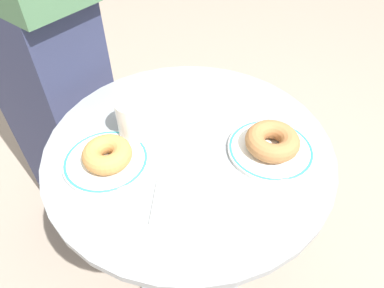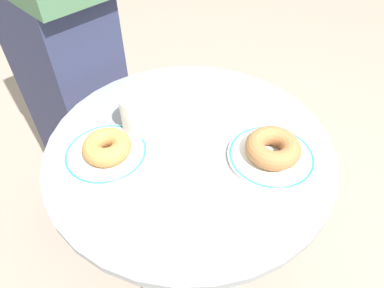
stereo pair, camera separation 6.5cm
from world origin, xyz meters
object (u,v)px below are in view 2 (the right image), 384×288
object	(u,v)px
plate_right	(271,156)
donut_old_fashioned	(107,147)
coffee_mug	(140,113)
person_figure	(50,15)
cafe_table	(190,204)
paper_napkin	(178,202)
plate_left	(106,153)
donut_cinnamon	(273,148)

from	to	relation	value
plate_right	donut_old_fashioned	bearing A→B (deg)	-176.34
coffee_mug	person_figure	size ratio (longest dim) A/B	0.08
donut_old_fashioned	cafe_table	bearing A→B (deg)	16.79
person_figure	donut_old_fashioned	bearing A→B (deg)	-58.65
plate_right	paper_napkin	xyz separation A→B (m)	(-0.19, -0.14, -0.00)
cafe_table	plate_left	xyz separation A→B (m)	(-0.18, -0.05, 0.25)
plate_left	coffee_mug	bearing A→B (deg)	55.78
donut_old_fashioned	person_figure	size ratio (longest dim) A/B	0.06
donut_cinnamon	paper_napkin	world-z (taller)	donut_cinnamon
donut_cinnamon	coffee_mug	distance (m)	0.31
cafe_table	person_figure	bearing A→B (deg)	139.76
donut_cinnamon	paper_napkin	size ratio (longest dim) A/B	0.90
coffee_mug	donut_old_fashioned	bearing A→B (deg)	-119.49
cafe_table	person_figure	world-z (taller)	person_figure
paper_napkin	donut_cinnamon	bearing A→B (deg)	34.82
plate_left	donut_old_fashioned	size ratio (longest dim) A/B	1.75
donut_old_fashioned	paper_napkin	size ratio (longest dim) A/B	0.80
cafe_table	person_figure	distance (m)	0.68
paper_napkin	person_figure	xyz separation A→B (m)	(-0.42, 0.53, 0.13)
donut_cinnamon	person_figure	size ratio (longest dim) A/B	0.07
plate_right	donut_cinnamon	size ratio (longest dim) A/B	1.60
plate_left	donut_cinnamon	bearing A→B (deg)	2.70
donut_old_fashioned	coffee_mug	bearing A→B (deg)	60.51
paper_napkin	person_figure	size ratio (longest dim) A/B	0.08
cafe_table	donut_cinnamon	world-z (taller)	donut_cinnamon
donut_old_fashioned	paper_napkin	distance (m)	0.20
cafe_table	person_figure	size ratio (longest dim) A/B	0.42
plate_left	plate_right	distance (m)	0.37
cafe_table	donut_cinnamon	bearing A→B (deg)	-9.31
donut_cinnamon	plate_right	bearing A→B (deg)	0.00
plate_right	coffee_mug	distance (m)	0.32
cafe_table	paper_napkin	distance (m)	0.30
plate_right	person_figure	world-z (taller)	person_figure
donut_old_fashioned	donut_cinnamon	xyz separation A→B (m)	(0.36, 0.02, 0.00)
donut_cinnamon	coffee_mug	xyz separation A→B (m)	(-0.30, 0.08, 0.02)
plate_right	paper_napkin	size ratio (longest dim) A/B	1.44
cafe_table	donut_old_fashioned	xyz separation A→B (m)	(-0.18, -0.05, 0.27)
paper_napkin	coffee_mug	distance (m)	0.24
plate_left	donut_cinnamon	size ratio (longest dim) A/B	1.54
donut_old_fashioned	person_figure	bearing A→B (deg)	121.35
cafe_table	plate_left	size ratio (longest dim) A/B	3.91
plate_left	donut_cinnamon	distance (m)	0.37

